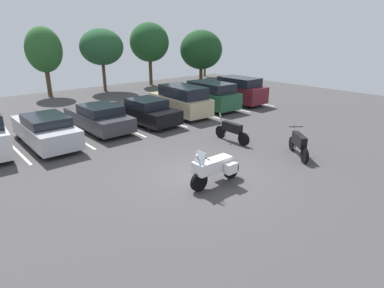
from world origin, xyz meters
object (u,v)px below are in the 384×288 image
object	(u,v)px
motorcycle_third	(232,131)
car_charcoal	(99,117)
car_silver	(46,130)
car_champagne	(181,100)
car_green	(208,95)
car_maroon	(237,90)
motorcycle_touring	(214,168)
car_black	(145,111)
motorcycle_second	(299,143)

from	to	relation	value
motorcycle_third	car_charcoal	distance (m)	7.21
car_silver	car_champagne	bearing A→B (deg)	2.07
car_green	car_maroon	world-z (taller)	car_maroon
car_silver	car_charcoal	size ratio (longest dim) A/B	1.02
car_silver	car_champagne	distance (m)	8.36
motorcycle_touring	car_black	xyz separation A→B (m)	(2.68, 8.41, 0.03)
motorcycle_second	car_champagne	distance (m)	8.93
motorcycle_second	car_silver	distance (m)	11.46
car_silver	car_champagne	size ratio (longest dim) A/B	1.03
motorcycle_touring	car_maroon	distance (m)	13.74
motorcycle_second	car_maroon	world-z (taller)	car_maroon
car_charcoal	car_maroon	xyz separation A→B (m)	(10.78, -0.32, 0.29)
car_green	car_maroon	xyz separation A→B (m)	(2.71, -0.25, 0.05)
motorcycle_third	car_maroon	xyz separation A→B (m)	(6.84, 5.71, 0.42)
motorcycle_touring	car_silver	xyz separation A→B (m)	(-2.94, 8.20, 0.06)
car_champagne	car_silver	bearing A→B (deg)	-177.93
car_green	motorcycle_second	bearing A→B (deg)	-110.62
car_charcoal	car_champagne	world-z (taller)	car_champagne
motorcycle_touring	car_green	world-z (taller)	car_green
motorcycle_third	car_green	distance (m)	7.26
motorcycle_third	car_charcoal	size ratio (longest dim) A/B	0.45
car_black	car_green	size ratio (longest dim) A/B	0.96
motorcycle_touring	motorcycle_third	size ratio (longest dim) A/B	1.03
motorcycle_touring	motorcycle_third	world-z (taller)	motorcycle_touring
car_black	car_champagne	size ratio (longest dim) A/B	1.01
car_charcoal	car_champagne	xyz separation A→B (m)	(5.40, -0.33, 0.25)
motorcycle_touring	car_black	bearing A→B (deg)	72.34
car_black	car_champagne	world-z (taller)	car_champagne
motorcycle_second	motorcycle_touring	bearing A→B (deg)	175.20
motorcycle_second	car_green	world-z (taller)	car_green
car_maroon	car_champagne	bearing A→B (deg)	-179.93
motorcycle_touring	motorcycle_second	size ratio (longest dim) A/B	1.28
car_black	car_green	distance (m)	5.42
car_silver	motorcycle_touring	bearing A→B (deg)	-70.25
motorcycle_touring	car_silver	size ratio (longest dim) A/B	0.45
motorcycle_third	motorcycle_second	bearing A→B (deg)	-77.72
car_silver	car_green	xyz separation A→B (m)	(11.02, 0.56, 0.20)
car_champagne	car_maroon	world-z (taller)	car_maroon
car_charcoal	car_black	xyz separation A→B (m)	(2.67, -0.42, -0.00)
car_charcoal	car_champagne	size ratio (longest dim) A/B	1.01
car_green	car_charcoal	bearing A→B (deg)	179.48
motorcycle_touring	car_charcoal	size ratio (longest dim) A/B	0.46
motorcycle_third	car_silver	world-z (taller)	car_silver
motorcycle_second	car_charcoal	bearing A→B (deg)	116.69
car_black	car_champagne	bearing A→B (deg)	1.82
car_black	car_maroon	bearing A→B (deg)	0.66
car_silver	car_black	distance (m)	5.63
motorcycle_touring	car_silver	distance (m)	8.71
car_champagne	car_green	bearing A→B (deg)	5.48
car_maroon	motorcycle_third	bearing A→B (deg)	-140.14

